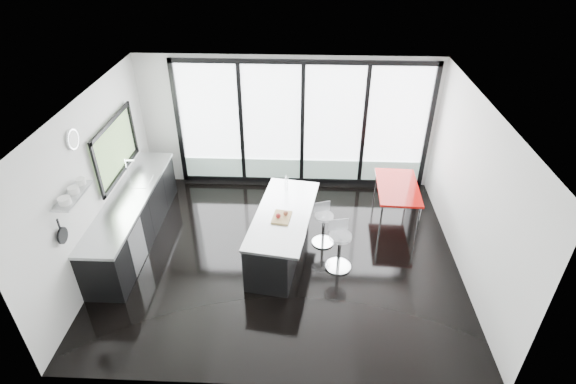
{
  "coord_description": "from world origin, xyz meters",
  "views": [
    {
      "loc": [
        0.37,
        -5.97,
        5.2
      ],
      "look_at": [
        0.1,
        0.3,
        1.15
      ],
      "focal_mm": 28.0,
      "sensor_mm": 36.0,
      "label": 1
    }
  ],
  "objects_px": {
    "bar_stool_near": "(339,251)",
    "red_table": "(395,202)",
    "island": "(280,233)",
    "bar_stool_far": "(323,229)"
  },
  "relations": [
    {
      "from": "bar_stool_far",
      "to": "red_table",
      "type": "height_order",
      "value": "red_table"
    },
    {
      "from": "island",
      "to": "bar_stool_near",
      "type": "distance_m",
      "value": 1.06
    },
    {
      "from": "island",
      "to": "bar_stool_far",
      "type": "distance_m",
      "value": 0.83
    },
    {
      "from": "bar_stool_near",
      "to": "island",
      "type": "bearing_deg",
      "value": 150.17
    },
    {
      "from": "island",
      "to": "bar_stool_far",
      "type": "xyz_separation_m",
      "value": [
        0.76,
        0.31,
        -0.13
      ]
    },
    {
      "from": "red_table",
      "to": "island",
      "type": "bearing_deg",
      "value": -151.6
    },
    {
      "from": "bar_stool_far",
      "to": "red_table",
      "type": "xyz_separation_m",
      "value": [
        1.4,
        0.86,
        0.05
      ]
    },
    {
      "from": "bar_stool_near",
      "to": "red_table",
      "type": "bearing_deg",
      "value": 40.35
    },
    {
      "from": "bar_stool_near",
      "to": "red_table",
      "type": "height_order",
      "value": "red_table"
    },
    {
      "from": "red_table",
      "to": "bar_stool_near",
      "type": "bearing_deg",
      "value": -127.75
    }
  ]
}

